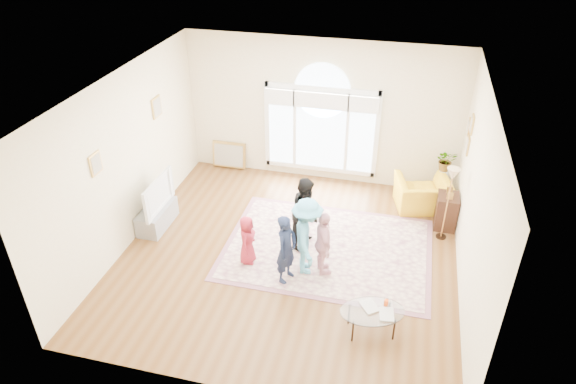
% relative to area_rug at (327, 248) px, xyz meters
% --- Properties ---
extents(ground, '(6.00, 6.00, 0.00)m').
position_rel_area_rug_xyz_m(ground, '(-0.66, -0.36, -0.01)').
color(ground, brown).
rests_on(ground, ground).
extents(room_shell, '(6.00, 6.00, 6.00)m').
position_rel_area_rug_xyz_m(room_shell, '(-0.65, 2.47, 1.56)').
color(room_shell, beige).
rests_on(room_shell, ground).
extents(area_rug, '(3.60, 2.60, 0.02)m').
position_rel_area_rug_xyz_m(area_rug, '(0.00, 0.00, 0.00)').
color(area_rug, beige).
rests_on(area_rug, ground).
extents(rug_border, '(3.80, 2.80, 0.01)m').
position_rel_area_rug_xyz_m(rug_border, '(0.00, -0.00, -0.00)').
color(rug_border, '#895665').
rests_on(rug_border, ground).
extents(tv_console, '(0.45, 1.00, 0.42)m').
position_rel_area_rug_xyz_m(tv_console, '(-3.41, -0.06, 0.20)').
color(tv_console, gray).
rests_on(tv_console, ground).
extents(television, '(0.17, 1.14, 0.66)m').
position_rel_area_rug_xyz_m(television, '(-3.41, -0.06, 0.74)').
color(television, black).
rests_on(television, tv_console).
extents(coffee_table, '(1.11, 0.88, 0.54)m').
position_rel_area_rug_xyz_m(coffee_table, '(0.99, -1.85, 0.39)').
color(coffee_table, silver).
rests_on(coffee_table, ground).
extents(armchair, '(1.25, 1.16, 0.68)m').
position_rel_area_rug_xyz_m(armchair, '(1.64, 1.84, 0.33)').
color(armchair, gold).
rests_on(armchair, ground).
extents(side_cabinet, '(0.40, 0.50, 0.70)m').
position_rel_area_rug_xyz_m(side_cabinet, '(2.12, 1.29, 0.34)').
color(side_cabinet, black).
rests_on(side_cabinet, ground).
extents(floor_lamp, '(0.30, 0.30, 1.51)m').
position_rel_area_rug_xyz_m(floor_lamp, '(2.06, 0.89, 1.27)').
color(floor_lamp, black).
rests_on(floor_lamp, ground).
extents(plant_pedestal, '(0.20, 0.20, 0.70)m').
position_rel_area_rug_xyz_m(plant_pedestal, '(2.04, 2.33, 0.34)').
color(plant_pedestal, white).
rests_on(plant_pedestal, ground).
extents(potted_plant, '(0.47, 0.43, 0.46)m').
position_rel_area_rug_xyz_m(potted_plant, '(2.04, 2.33, 0.92)').
color(potted_plant, '#33722D').
rests_on(potted_plant, plant_pedestal).
extents(leaning_picture, '(0.80, 0.14, 0.62)m').
position_rel_area_rug_xyz_m(leaning_picture, '(-2.82, 2.54, -0.01)').
color(leaning_picture, tan).
rests_on(leaning_picture, ground).
extents(child_red, '(0.32, 0.47, 0.93)m').
position_rel_area_rug_xyz_m(child_red, '(-1.33, -0.71, 0.48)').
color(child_red, maroon).
rests_on(child_red, area_rug).
extents(child_navy, '(0.43, 0.53, 1.27)m').
position_rel_area_rug_xyz_m(child_navy, '(-0.54, -1.00, 0.64)').
color(child_navy, '#17213D').
rests_on(child_navy, area_rug).
extents(child_black, '(0.66, 0.78, 1.40)m').
position_rel_area_rug_xyz_m(child_black, '(-0.43, 0.05, 0.71)').
color(child_black, black).
rests_on(child_black, area_rug).
extents(child_pink, '(0.55, 0.77, 1.22)m').
position_rel_area_rug_xyz_m(child_pink, '(0.03, -0.68, 0.62)').
color(child_pink, '#F3AFC0').
rests_on(child_pink, area_rug).
extents(child_blue, '(0.77, 1.04, 1.44)m').
position_rel_area_rug_xyz_m(child_blue, '(-0.26, -0.70, 0.73)').
color(child_blue, '#54AED3').
rests_on(child_blue, area_rug).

